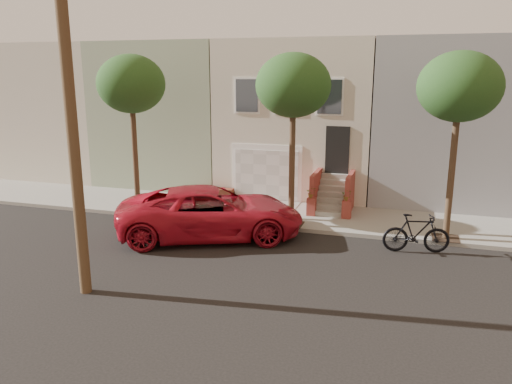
% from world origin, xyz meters
% --- Properties ---
extents(ground, '(90.00, 90.00, 0.00)m').
position_xyz_m(ground, '(0.00, 0.00, 0.00)').
color(ground, black).
rests_on(ground, ground).
extents(sidewalk, '(40.00, 3.70, 0.15)m').
position_xyz_m(sidewalk, '(0.00, 5.35, 0.07)').
color(sidewalk, gray).
rests_on(sidewalk, ground).
extents(house_row, '(33.10, 11.70, 7.00)m').
position_xyz_m(house_row, '(0.00, 11.19, 3.64)').
color(house_row, '#B8AF9D').
rests_on(house_row, sidewalk).
extents(tree_left, '(2.70, 2.57, 6.30)m').
position_xyz_m(tree_left, '(-5.50, 3.90, 5.26)').
color(tree_left, '#2D2116').
rests_on(tree_left, sidewalk).
extents(tree_mid, '(2.70, 2.57, 6.30)m').
position_xyz_m(tree_mid, '(1.00, 3.90, 5.26)').
color(tree_mid, '#2D2116').
rests_on(tree_mid, sidewalk).
extents(tree_right, '(2.70, 2.57, 6.30)m').
position_xyz_m(tree_right, '(6.50, 3.90, 5.26)').
color(tree_right, '#2D2116').
rests_on(tree_right, sidewalk).
extents(pickup_truck, '(7.16, 5.29, 1.81)m').
position_xyz_m(pickup_truck, '(-1.50, 2.08, 0.90)').
color(pickup_truck, '#A61223').
rests_on(pickup_truck, ground).
extents(motorcycle, '(2.23, 1.04, 1.29)m').
position_xyz_m(motorcycle, '(5.49, 2.58, 0.65)').
color(motorcycle, black).
rests_on(motorcycle, ground).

